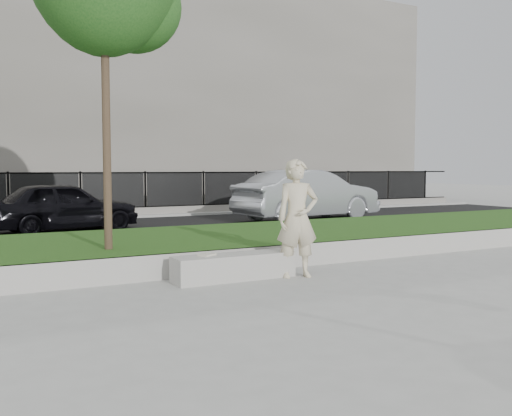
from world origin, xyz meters
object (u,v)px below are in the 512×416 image
stone_bench (234,267)px  car_silver (308,195)px  book (207,255)px  car_dark (63,206)px  man (297,218)px

stone_bench → car_silver: size_ratio=0.39×
book → car_silver: size_ratio=0.05×
car_dark → car_silver: bearing=-102.7°
man → car_silver: 9.52m
book → car_dark: car_dark is taller
stone_bench → car_dark: size_ratio=0.49×
man → car_silver: man is taller
stone_bench → car_dark: 8.05m
man → car_dark: size_ratio=0.47×
stone_bench → car_dark: (-1.19, 7.95, 0.51)m
car_dark → car_silver: size_ratio=0.80×
book → man: bearing=-43.2°
book → car_silver: (6.79, 7.50, 0.44)m
car_silver → man: bearing=138.7°
stone_bench → book: 0.48m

